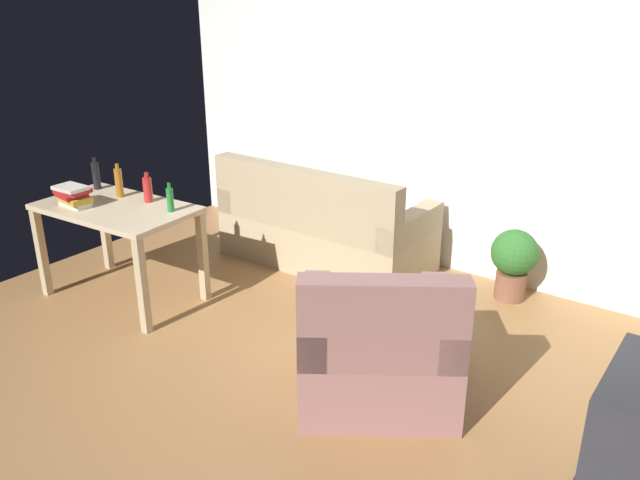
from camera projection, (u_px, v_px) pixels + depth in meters
name	position (u px, v px, depth m)	size (l,w,h in m)	color
ground_plane	(263.00, 368.00, 4.18)	(5.20, 4.40, 0.02)	#9E7042
wall_rear	(430.00, 109.00, 5.33)	(5.20, 0.10, 2.70)	white
couch	(322.00, 231.00, 5.62)	(1.82, 0.84, 0.92)	tan
desk	(117.00, 219.00, 4.88)	(1.24, 0.77, 0.76)	#C6B28E
potted_plant	(514.00, 260.00, 4.97)	(0.36, 0.36, 0.57)	brown
armchair	(378.00, 352.00, 3.74)	(1.22, 1.20, 0.92)	#996B66
bottle_dark	(96.00, 175.00, 5.19)	(0.06, 0.06, 0.26)	black
bottle_amber	(119.00, 182.00, 5.00)	(0.06, 0.06, 0.27)	#9E6019
bottle_red	(148.00, 189.00, 4.89)	(0.07, 0.07, 0.23)	#AD2323
bottle_green	(170.00, 199.00, 4.68)	(0.05, 0.05, 0.22)	#1E722D
book_stack	(73.00, 196.00, 4.79)	(0.27, 0.21, 0.16)	beige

